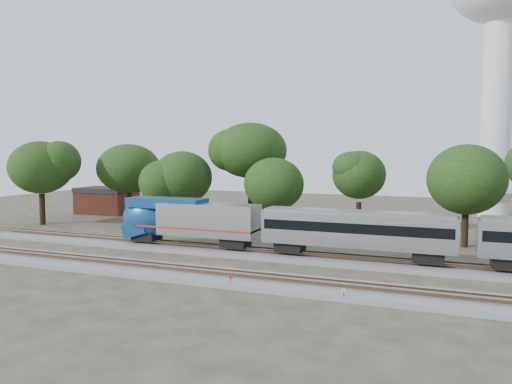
% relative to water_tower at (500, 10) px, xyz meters
% --- Properties ---
extents(ground, '(160.00, 160.00, 0.00)m').
position_rel_water_tower_xyz_m(ground, '(-23.19, -44.26, -31.30)').
color(ground, '#383328').
rests_on(ground, ground).
extents(track_far, '(160.00, 5.00, 0.73)m').
position_rel_water_tower_xyz_m(track_far, '(-23.19, -38.26, -31.09)').
color(track_far, slate).
rests_on(track_far, ground).
extents(track_near, '(160.00, 5.00, 0.73)m').
position_rel_water_tower_xyz_m(track_near, '(-23.19, -48.26, -31.09)').
color(track_near, slate).
rests_on(track_near, ground).
extents(switch_stand_red, '(0.30, 0.10, 0.94)m').
position_rel_water_tower_xyz_m(switch_stand_red, '(-21.07, -50.20, -30.70)').
color(switch_stand_red, '#512D19').
rests_on(switch_stand_red, ground).
extents(switch_stand_white, '(0.29, 0.14, 0.96)m').
position_rel_water_tower_xyz_m(switch_stand_white, '(-12.32, -50.53, -30.69)').
color(switch_stand_white, '#512D19').
rests_on(switch_stand_white, ground).
extents(switch_lever, '(0.57, 0.46, 0.30)m').
position_rel_water_tower_xyz_m(switch_lever, '(-16.53, -49.79, -31.15)').
color(switch_lever, '#512D19').
rests_on(switch_lever, ground).
extents(water_tower, '(15.26, 15.26, 42.25)m').
position_rel_water_tower_xyz_m(water_tower, '(0.00, 0.00, 0.00)').
color(water_tower, silver).
rests_on(water_tower, ground).
extents(brick_building, '(9.25, 6.63, 4.37)m').
position_rel_water_tower_xyz_m(brick_building, '(-59.94, -15.77, -29.10)').
color(brick_building, brown).
rests_on(brick_building, ground).
extents(tree_0, '(8.28, 8.28, 11.67)m').
position_rel_water_tower_xyz_m(tree_0, '(-59.85, -30.02, -23.17)').
color(tree_0, black).
rests_on(tree_0, ground).
extents(tree_1, '(7.98, 7.98, 11.25)m').
position_rel_water_tower_xyz_m(tree_1, '(-51.09, -21.66, -23.47)').
color(tree_1, black).
rests_on(tree_1, ground).
extents(tree_2, '(7.04, 7.04, 9.92)m').
position_rel_water_tower_xyz_m(tree_2, '(-39.16, -26.29, -24.40)').
color(tree_2, black).
rests_on(tree_2, ground).
extents(tree_3, '(10.69, 10.69, 15.07)m').
position_rel_water_tower_xyz_m(tree_3, '(-30.97, -22.36, -20.79)').
color(tree_3, black).
rests_on(tree_3, ground).
extents(tree_4, '(6.45, 6.45, 9.09)m').
position_rel_water_tower_xyz_m(tree_4, '(-26.29, -26.14, -24.98)').
color(tree_4, black).
rests_on(tree_4, ground).
extents(tree_5, '(7.59, 7.59, 10.70)m').
position_rel_water_tower_xyz_m(tree_5, '(-16.60, -21.52, -23.85)').
color(tree_5, black).
rests_on(tree_5, ground).
extents(tree_6, '(7.49, 7.49, 10.56)m').
position_rel_water_tower_xyz_m(tree_6, '(-4.32, -25.78, -23.95)').
color(tree_6, black).
rests_on(tree_6, ground).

